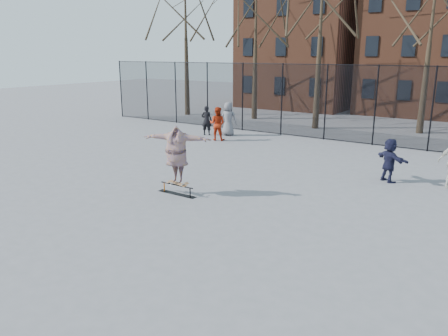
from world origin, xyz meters
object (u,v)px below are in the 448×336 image
Objects in this scene: skate_rail at (177,190)px; bystander_grey at (228,119)px; bystander_black at (207,120)px; bystander_red at (217,124)px; skateboard at (177,183)px; skater at (177,154)px; bystander_navy at (389,160)px.

bystander_grey reaches higher than skate_rail.
bystander_black is (-1.10, -0.57, -0.12)m from bystander_grey.
skateboard is at bearing 101.23° from bystander_red.
bystander_black is (-5.61, 9.25, 0.70)m from skate_rail.
skateboard is 10.83m from bystander_grey.
bystander_black is (-5.65, 9.25, -0.53)m from skater.
bystander_black is 1.67m from bystander_red.
bystander_grey reaches higher than bystander_navy.
skate_rail is 0.25m from skateboard.
bystander_red is (1.39, -0.92, 0.06)m from bystander_black.
skate_rail is at bearing 80.53° from bystander_navy.
skater is at bearing 101.36° from bystander_black.
bystander_grey is at bearing -94.78° from bystander_red.
bystander_navy is at bearing 45.38° from skate_rail.
bystander_grey reaches higher than bystander_black.
bystander_red reaches higher than bystander_black.
skate_rail is at bearing 159.31° from skater.
bystander_navy is (11.01, -3.79, -0.03)m from bystander_black.
bystander_black reaches higher than skateboard.
bystander_navy is (5.36, 5.47, -0.56)m from skater.
skater is at bearing 101.23° from bystander_red.
skater is 1.22× the size of bystander_grey.
skater is 10.83m from bystander_grey.
bystander_red is (0.29, -1.48, -0.06)m from bystander_grey.
skateboard is 9.38m from bystander_red.
bystander_black is at bearing 100.70° from skater.
skate_rail is 0.95× the size of bystander_navy.
skater reaches higher than bystander_grey.
skater is 1.44× the size of bystander_navy.
bystander_navy is (5.36, 5.47, 0.42)m from skateboard.
bystander_grey is (-4.51, 9.82, 0.82)m from skate_rail.
bystander_grey is at bearing 94.14° from skater.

